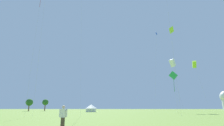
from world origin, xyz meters
TOP-DOWN VIEW (x-y plane):
  - kite_green_diamond at (18.93, 48.74)m, footprint 2.97×1.80m
  - kite_lime_box at (27.73, 52.63)m, footprint 3.22×3.06m
  - kite_lime_diamond at (20.69, 51.68)m, footprint 2.30×1.88m
  - kite_white_box at (21.26, 55.14)m, footprint 3.21×2.52m
  - kite_blue_diamond at (16.14, 55.21)m, footprint 2.84×1.43m
  - person_spectator at (-3.32, 7.65)m, footprint 0.57×0.31m
  - festival_tent_left at (-7.92, 62.23)m, footprint 4.20×4.20m
  - tree_distant_left at (-33.37, 84.01)m, footprint 2.94×2.94m
  - tree_distant_right at (-37.87, 76.57)m, footprint 3.16×3.16m

SIDE VIEW (x-z plane):
  - person_spectator at x=-3.32m, z-range -0.02..1.71m
  - festival_tent_left at x=-7.92m, z-range 0.15..2.88m
  - tree_distant_right at x=-37.87m, z-range 1.12..6.61m
  - tree_distant_left at x=-33.37m, z-range 1.29..6.92m
  - kite_green_diamond at x=18.93m, z-range 4.64..17.38m
  - kite_lime_box at x=27.73m, z-range 7.25..24.24m
  - kite_white_box at x=21.26m, z-range 7.70..26.06m
  - kite_blue_diamond at x=16.14m, z-range 11.94..40.89m
  - kite_lime_diamond at x=20.69m, z-range 13.02..42.31m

